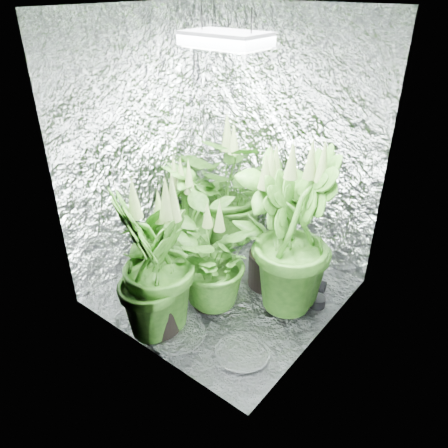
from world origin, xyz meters
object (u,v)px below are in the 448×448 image
plant_a (230,187)px  circulation_fan (315,290)px  plant_b (271,227)px  plant_g (154,267)px  plant_e (209,260)px  grow_lamp (226,39)px  plant_c (295,235)px  plant_f (156,261)px  plant_d (187,214)px

plant_a → circulation_fan: plant_a is taller
plant_b → plant_g: (-0.28, -0.93, 0.02)m
plant_e → plant_g: plant_g is taller
grow_lamp → circulation_fan: size_ratio=1.56×
grow_lamp → plant_c: size_ratio=0.39×
plant_c → plant_f: (-0.70, -0.66, -0.16)m
plant_a → plant_c: size_ratio=0.89×
grow_lamp → plant_f: (-0.24, -0.48, -1.39)m
plant_a → plant_b: bearing=-28.1°
plant_a → plant_c: plant_c is taller
plant_a → circulation_fan: 1.20m
plant_c → plant_d: plant_c is taller
plant_c → plant_g: plant_c is taller
plant_a → plant_f: size_ratio=1.16×
grow_lamp → plant_f: 1.49m
plant_g → plant_c: bearing=57.0°
plant_b → plant_e: plant_b is taller
plant_e → plant_f: bearing=-131.5°
grow_lamp → plant_a: size_ratio=0.44×
plant_b → plant_c: plant_c is taller
plant_f → plant_c: bearing=43.2°
plant_e → plant_g: (-0.07, -0.44, 0.15)m
plant_f → plant_g: (0.17, -0.16, 0.11)m
grow_lamp → plant_b: (0.21, 0.29, -1.30)m
plant_f → grow_lamp: bearing=63.8°
grow_lamp → plant_g: size_ratio=0.42×
plant_g → circulation_fan: plant_g is taller
plant_b → plant_c: 0.29m
plant_c → plant_g: bearing=-123.0°
plant_c → plant_g: (-0.53, -0.82, -0.05)m
plant_a → plant_d: bearing=-102.7°
plant_b → circulation_fan: size_ratio=3.60×
plant_b → circulation_fan: 0.56m
plant_c → plant_g: size_ratio=1.08×
plant_e → circulation_fan: plant_e is taller
grow_lamp → plant_f: size_ratio=0.51×
grow_lamp → plant_a: grow_lamp is taller
plant_d → plant_e: bearing=-34.1°
plant_b → plant_g: 0.97m
plant_e → circulation_fan: size_ratio=2.63×
plant_c → plant_d: bearing=-179.9°
plant_b → plant_d: (-0.77, -0.10, -0.11)m
plant_e → circulation_fan: (0.61, 0.48, -0.26)m
plant_d → plant_e: size_ratio=1.10×
plant_b → plant_c: size_ratio=0.91×
plant_f → circulation_fan: plant_f is taller
plant_b → plant_d: bearing=-172.3°
plant_e → grow_lamp: bearing=92.7°
plant_b → plant_e: 0.54m
plant_c → grow_lamp: bearing=-158.7°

